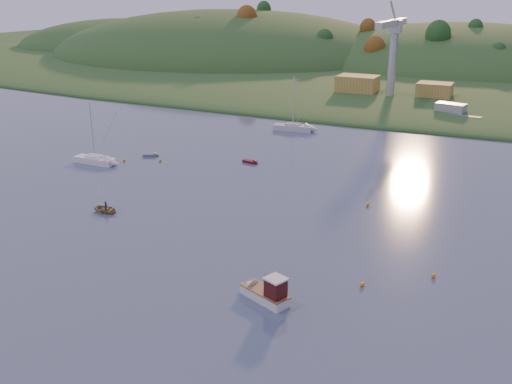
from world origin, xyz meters
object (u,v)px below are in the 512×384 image
at_px(fishing_boat, 262,290).
at_px(canoe, 106,210).
at_px(red_tender, 253,162).
at_px(grey_dinghy, 153,155).
at_px(sailboat_near, 95,159).
at_px(sailboat_far, 293,127).

xyz_separation_m(fishing_boat, canoe, (-30.11, 12.26, -0.51)).
relative_size(red_tender, grey_dinghy, 1.00).
distance_m(canoe, red_tender, 31.91).
xyz_separation_m(fishing_boat, sailboat_near, (-47.84, 30.72, -0.18)).
height_order(canoe, red_tender, canoe).
distance_m(fishing_boat, sailboat_far, 74.64).
bearing_deg(fishing_boat, sailboat_near, -10.81).
bearing_deg(canoe, sailboat_far, -0.47).
bearing_deg(red_tender, sailboat_far, 105.79).
height_order(sailboat_far, grey_dinghy, sailboat_far).
relative_size(fishing_boat, canoe, 1.75).
height_order(fishing_boat, red_tender, fishing_boat).
bearing_deg(grey_dinghy, sailboat_near, -152.93).
relative_size(fishing_boat, sailboat_near, 0.60).
xyz_separation_m(sailboat_near, sailboat_far, (22.84, 39.61, 0.04)).
distance_m(red_tender, grey_dinghy, 19.49).
bearing_deg(canoe, fishing_boat, -107.60).
xyz_separation_m(sailboat_far, grey_dinghy, (-16.00, -31.19, -0.53)).
height_order(sailboat_near, sailboat_far, sailboat_far).
bearing_deg(red_tender, grey_dinghy, -158.93).
relative_size(sailboat_near, red_tender, 3.36).
height_order(sailboat_far, canoe, sailboat_far).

